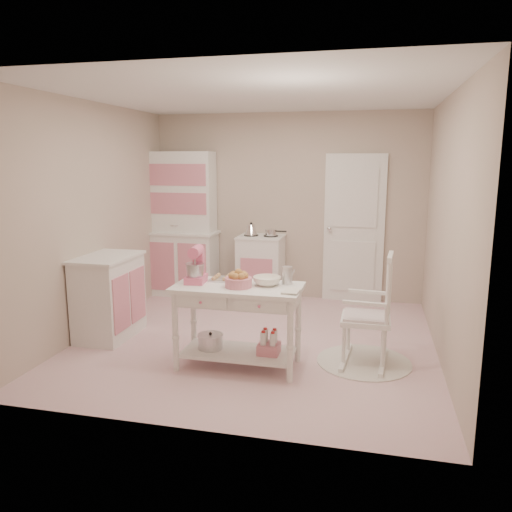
{
  "coord_description": "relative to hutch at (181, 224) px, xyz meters",
  "views": [
    {
      "loc": [
        1.2,
        -5.07,
        1.96
      ],
      "look_at": [
        0.05,
        -0.21,
        0.99
      ],
      "focal_mm": 35.0,
      "sensor_mm": 36.0,
      "label": 1
    }
  ],
  "objects": [
    {
      "name": "room_shell",
      "position": [
        1.51,
        -1.66,
        0.61
      ],
      "size": [
        3.84,
        3.84,
        2.62
      ],
      "color": "pink",
      "rests_on": "ground"
    },
    {
      "name": "base_cabinet",
      "position": [
        -0.12,
        -1.89,
        -0.58
      ],
      "size": [
        0.54,
        0.84,
        0.92
      ],
      "primitive_type": "cube",
      "color": "white",
      "rests_on": "ground"
    },
    {
      "name": "door",
      "position": [
        2.46,
        0.21,
        -0.02
      ],
      "size": [
        0.82,
        0.05,
        2.04
      ],
      "primitive_type": "cube",
      "color": "white",
      "rests_on": "ground"
    },
    {
      "name": "mixing_bowl",
      "position": [
        1.76,
        -2.29,
        -0.2
      ],
      "size": [
        0.26,
        0.26,
        0.08
      ],
      "primitive_type": "imported",
      "color": "white",
      "rests_on": "work_table"
    },
    {
      "name": "cookie_tray",
      "position": [
        1.35,
        -2.19,
        -0.23
      ],
      "size": [
        0.34,
        0.24,
        0.02
      ],
      "primitive_type": "cube",
      "color": "silver",
      "rests_on": "work_table"
    },
    {
      "name": "metal_pitcher",
      "position": [
        1.94,
        -2.21,
        -0.16
      ],
      "size": [
        0.1,
        0.1,
        0.17
      ],
      "primitive_type": "cylinder",
      "color": "silver",
      "rests_on": "work_table"
    },
    {
      "name": "rocking_chair",
      "position": [
        2.68,
        -2.0,
        -0.49
      ],
      "size": [
        0.53,
        0.75,
        1.1
      ],
      "primitive_type": "cube",
      "rotation": [
        0.0,
        0.0,
        -0.08
      ],
      "color": "white",
      "rests_on": "ground"
    },
    {
      "name": "work_table",
      "position": [
        1.5,
        -2.37,
        -0.64
      ],
      "size": [
        1.2,
        0.6,
        0.8
      ],
      "primitive_type": "cube",
      "color": "white",
      "rests_on": "ground"
    },
    {
      "name": "bread_basket",
      "position": [
        1.52,
        -2.42,
        -0.19
      ],
      "size": [
        0.25,
        0.25,
        0.09
      ],
      "primitive_type": "cylinder",
      "color": "pink",
      "rests_on": "work_table"
    },
    {
      "name": "hutch",
      "position": [
        0.0,
        0.0,
        0.0
      ],
      "size": [
        1.06,
        0.5,
        2.08
      ],
      "primitive_type": "cube",
      "color": "white",
      "rests_on": "ground"
    },
    {
      "name": "lace_rug",
      "position": [
        2.68,
        -2.0,
        -1.03
      ],
      "size": [
        0.92,
        0.92,
        0.01
      ],
      "primitive_type": "cylinder",
      "color": "white",
      "rests_on": "ground"
    },
    {
      "name": "recipe_book",
      "position": [
        1.95,
        -2.49,
        -0.23
      ],
      "size": [
        0.16,
        0.2,
        0.02
      ],
      "primitive_type": "imported",
      "rotation": [
        0.0,
        0.0,
        -0.04
      ],
      "color": "white",
      "rests_on": "work_table"
    },
    {
      "name": "stand_mixer",
      "position": [
        1.08,
        -2.35,
        -0.07
      ],
      "size": [
        0.23,
        0.3,
        0.34
      ],
      "primitive_type": "cube",
      "rotation": [
        0.0,
        0.0,
        0.1
      ],
      "color": "pink",
      "rests_on": "work_table"
    },
    {
      "name": "stove",
      "position": [
        1.2,
        -0.05,
        -0.58
      ],
      "size": [
        0.62,
        0.57,
        0.92
      ],
      "primitive_type": "cube",
      "color": "white",
      "rests_on": "ground"
    }
  ]
}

